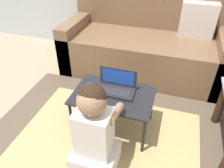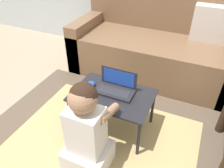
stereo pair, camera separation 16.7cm
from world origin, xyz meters
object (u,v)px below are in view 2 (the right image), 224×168
object	(u,v)px
laptop	(116,88)
computer_mouse	(90,85)
laptop_desk	(112,98)
person_seated	(87,133)
couch	(155,48)

from	to	relation	value
laptop	computer_mouse	bearing A→B (deg)	-170.66
laptop_desk	person_seated	xyz separation A→B (m)	(-0.00, -0.41, 0.01)
couch	laptop	xyz separation A→B (m)	(-0.06, -0.99, 0.09)
laptop	computer_mouse	xyz separation A→B (m)	(-0.21, -0.04, -0.01)
laptop	person_seated	world-z (taller)	person_seated
computer_mouse	couch	bearing A→B (deg)	75.15
computer_mouse	laptop	bearing A→B (deg)	9.34
computer_mouse	person_seated	size ratio (longest dim) A/B	0.15
laptop_desk	computer_mouse	distance (m)	0.21
couch	person_seated	world-z (taller)	couch
laptop	person_seated	distance (m)	0.46
couch	laptop_desk	distance (m)	1.04
laptop	person_seated	bearing A→B (deg)	-91.31
computer_mouse	person_seated	bearing A→B (deg)	-64.06
couch	laptop_desk	bearing A→B (deg)	-93.69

